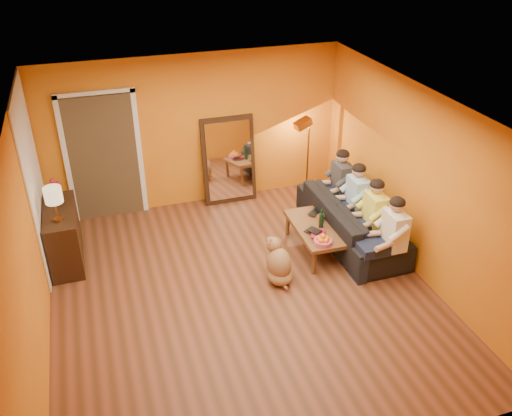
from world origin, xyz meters
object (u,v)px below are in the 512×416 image
object	(u,v)px
dog	(279,261)
person_mid_left	(374,217)
floor_lamp	(308,158)
laptop	(318,213)
wine_bottle	(321,219)
coffee_table	(316,238)
person_far_left	(394,236)
table_lamp	(55,204)
sofa	(351,220)
sideboard	(64,236)
mirror_frame	(229,160)
person_mid_right	(357,200)
person_far_right	(341,184)
vase	(57,196)
tumbler	(321,218)

from	to	relation	value
dog	person_mid_left	xyz separation A→B (m)	(1.57, 0.23, 0.28)
floor_lamp	laptop	size ratio (longest dim) A/B	4.49
person_mid_left	wine_bottle	size ratio (longest dim) A/B	3.94
coffee_table	dog	bearing A→B (deg)	-144.67
dog	coffee_table	bearing A→B (deg)	41.90
laptop	person_far_left	bearing A→B (deg)	-100.72
table_lamp	sofa	bearing A→B (deg)	-5.95
sideboard	wine_bottle	xyz separation A→B (m)	(3.64, -0.94, 0.15)
floor_lamp	laptop	bearing A→B (deg)	-114.64
mirror_frame	person_mid_right	bearing A→B (deg)	-47.46
person_far_left	person_mid_right	distance (m)	1.10
coffee_table	person_far_right	world-z (taller)	person_far_right
floor_lamp	person_mid_right	xyz separation A→B (m)	(0.23, -1.44, -0.11)
vase	sideboard	bearing A→B (deg)	-90.00
person_mid_right	wine_bottle	xyz separation A→B (m)	(-0.73, -0.30, -0.03)
sideboard	table_lamp	distance (m)	0.74
laptop	table_lamp	bearing A→B (deg)	139.01
coffee_table	wine_bottle	distance (m)	0.37
person_far_right	mirror_frame	bearing A→B (deg)	143.44
floor_lamp	laptop	xyz separation A→B (m)	(-0.37, -1.34, -0.29)
person_mid_left	wine_bottle	world-z (taller)	person_mid_left
dog	vase	distance (m)	3.32
wine_bottle	tumbler	xyz separation A→B (m)	(0.07, 0.17, -0.10)
floor_lamp	wine_bottle	bearing A→B (deg)	-115.20
sideboard	table_lamp	xyz separation A→B (m)	(0.00, -0.30, 0.68)
sideboard	person_mid_right	world-z (taller)	person_mid_right
person_far_left	wine_bottle	bearing A→B (deg)	132.41
coffee_table	laptop	size ratio (longest dim) A/B	3.81
person_mid_right	coffee_table	bearing A→B (deg)	-162.23
floor_lamp	vase	size ratio (longest dim) A/B	7.15
sideboard	laptop	distance (m)	3.81
person_far_right	vase	world-z (taller)	person_far_right
table_lamp	person_mid_right	distance (m)	4.41
dog	person_mid_right	xyz separation A→B (m)	(1.57, 0.78, 0.28)
floor_lamp	person_far_left	size ratio (longest dim) A/B	1.18
laptop	vase	distance (m)	3.89
vase	floor_lamp	bearing A→B (deg)	7.56
person_far_left	laptop	world-z (taller)	person_far_left
wine_bottle	laptop	xyz separation A→B (m)	(0.13, 0.40, -0.14)
person_mid_left	wine_bottle	bearing A→B (deg)	161.13
sideboard	vase	world-z (taller)	vase
person_mid_right	vase	size ratio (longest dim) A/B	6.06
tumbler	person_mid_right	bearing A→B (deg)	11.15
person_far_left	tumbler	world-z (taller)	person_far_left
floor_lamp	person_far_left	distance (m)	2.55
wine_bottle	floor_lamp	bearing A→B (deg)	73.85
person_far_left	floor_lamp	bearing A→B (deg)	95.09
mirror_frame	person_far_left	size ratio (longest dim) A/B	1.25
sofa	floor_lamp	bearing A→B (deg)	3.58
sideboard	vase	distance (m)	0.58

